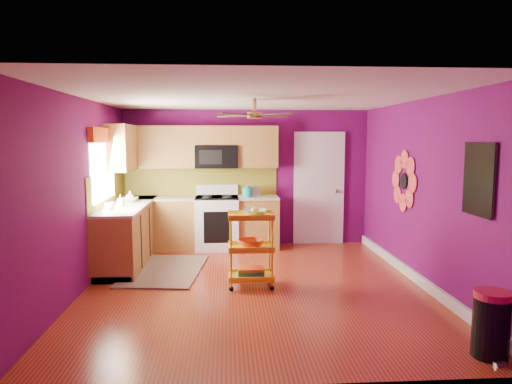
{
  "coord_description": "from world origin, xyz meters",
  "views": [
    {
      "loc": [
        -0.38,
        -5.93,
        1.96
      ],
      "look_at": [
        0.03,
        0.4,
        1.23
      ],
      "focal_mm": 32.0,
      "sensor_mm": 36.0,
      "label": 1
    }
  ],
  "objects": [
    {
      "name": "ground",
      "position": [
        0.0,
        0.0,
        0.0
      ],
      "size": [
        5.0,
        5.0,
        0.0
      ],
      "primitive_type": "plane",
      "color": "maroon",
      "rests_on": "ground"
    },
    {
      "name": "room_envelope",
      "position": [
        0.03,
        0.0,
        1.63
      ],
      "size": [
        4.54,
        5.04,
        2.52
      ],
      "color": "#610B56",
      "rests_on": "ground"
    },
    {
      "name": "lower_cabinets",
      "position": [
        -1.35,
        1.82,
        0.43
      ],
      "size": [
        2.81,
        2.31,
        0.94
      ],
      "color": "brown",
      "rests_on": "ground"
    },
    {
      "name": "electric_range",
      "position": [
        -0.55,
        2.17,
        0.48
      ],
      "size": [
        0.76,
        0.66,
        1.13
      ],
      "color": "white",
      "rests_on": "ground"
    },
    {
      "name": "upper_cabinetry",
      "position": [
        -1.24,
        2.17,
        1.8
      ],
      "size": [
        2.8,
        2.3,
        1.26
      ],
      "color": "brown",
      "rests_on": "ground"
    },
    {
      "name": "left_window",
      "position": [
        -2.22,
        1.05,
        1.74
      ],
      "size": [
        0.08,
        1.35,
        1.08
      ],
      "color": "white",
      "rests_on": "ground"
    },
    {
      "name": "panel_door",
      "position": [
        1.35,
        2.47,
        1.02
      ],
      "size": [
        0.95,
        0.11,
        2.15
      ],
      "color": "white",
      "rests_on": "ground"
    },
    {
      "name": "right_wall_art",
      "position": [
        2.23,
        -0.34,
        1.44
      ],
      "size": [
        0.04,
        2.74,
        1.04
      ],
      "color": "black",
      "rests_on": "ground"
    },
    {
      "name": "ceiling_fan",
      "position": [
        0.0,
        0.2,
        2.29
      ],
      "size": [
        1.01,
        1.01,
        0.26
      ],
      "color": "#BF8C3F",
      "rests_on": "ground"
    },
    {
      "name": "shag_rug",
      "position": [
        -1.31,
        0.79,
        0.01
      ],
      "size": [
        1.24,
        1.83,
        0.02
      ],
      "primitive_type": "cube",
      "rotation": [
        0.0,
        0.0,
        -0.11
      ],
      "color": "black",
      "rests_on": "ground"
    },
    {
      "name": "rolling_cart",
      "position": [
        -0.05,
        -0.0,
        0.55
      ],
      "size": [
        0.6,
        0.44,
        1.08
      ],
      "color": "yellow",
      "rests_on": "ground"
    },
    {
      "name": "trash_can",
      "position": [
        1.99,
        -2.14,
        0.3
      ],
      "size": [
        0.38,
        0.39,
        0.61
      ],
      "color": "black",
      "rests_on": "ground"
    },
    {
      "name": "teal_kettle",
      "position": [
        -0.01,
        2.13,
        1.02
      ],
      "size": [
        0.18,
        0.18,
        0.21
      ],
      "color": "teal",
      "rests_on": "lower_cabinets"
    },
    {
      "name": "toaster",
      "position": [
        0.09,
        2.23,
        1.03
      ],
      "size": [
        0.22,
        0.15,
        0.18
      ],
      "primitive_type": "cube",
      "color": "beige",
      "rests_on": "lower_cabinets"
    },
    {
      "name": "soap_bottle_a",
      "position": [
        -2.0,
        1.09,
        1.03
      ],
      "size": [
        0.08,
        0.08,
        0.18
      ],
      "primitive_type": "imported",
      "color": "#EA3F72",
      "rests_on": "lower_cabinets"
    },
    {
      "name": "soap_bottle_b",
      "position": [
        -1.97,
        1.66,
        1.03
      ],
      "size": [
        0.14,
        0.14,
        0.18
      ],
      "primitive_type": "imported",
      "color": "white",
      "rests_on": "lower_cabinets"
    },
    {
      "name": "counter_dish",
      "position": [
        -1.97,
        1.65,
        0.97
      ],
      "size": [
        0.27,
        0.27,
        0.07
      ],
      "primitive_type": "imported",
      "color": "white",
      "rests_on": "lower_cabinets"
    },
    {
      "name": "counter_cup",
      "position": [
        -2.08,
        0.77,
        0.99
      ],
      "size": [
        0.14,
        0.14,
        0.11
      ],
      "primitive_type": "imported",
      "color": "white",
      "rests_on": "lower_cabinets"
    }
  ]
}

